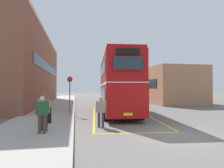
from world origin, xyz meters
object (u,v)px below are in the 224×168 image
at_px(single_deck_bus, 118,91).
at_px(pedestrian_waiting_near, 44,109).
at_px(bus_stop_sign, 70,91).
at_px(pedestrian_boarding, 101,110).
at_px(pedestrian_waiting_far, 42,112).
at_px(litter_bin, 48,115).
at_px(double_decker_bus, 118,84).

xyz_separation_m(single_deck_bus, pedestrian_waiting_near, (-9.07, -24.00, -0.50)).
height_order(pedestrian_waiting_near, bus_stop_sign, bus_stop_sign).
height_order(single_deck_bus, pedestrian_waiting_near, single_deck_bus).
relative_size(pedestrian_boarding, pedestrian_waiting_far, 1.02).
height_order(litter_bin, bus_stop_sign, bus_stop_sign).
bearing_deg(pedestrian_waiting_near, pedestrian_boarding, 18.69).
height_order(pedestrian_boarding, litter_bin, pedestrian_boarding).
xyz_separation_m(double_decker_bus, litter_bin, (-5.06, -4.15, -1.90)).
distance_m(double_decker_bus, pedestrian_waiting_near, 8.07).
relative_size(single_deck_bus, pedestrian_waiting_near, 5.27).
xyz_separation_m(pedestrian_boarding, pedestrian_waiting_near, (-2.84, -0.96, 0.17)).
xyz_separation_m(single_deck_bus, litter_bin, (-9.18, -21.91, -1.03)).
relative_size(pedestrian_waiting_near, bus_stop_sign, 0.59).
bearing_deg(pedestrian_waiting_near, single_deck_bus, 69.30).
distance_m(litter_bin, bus_stop_sign, 4.51).
distance_m(pedestrian_boarding, pedestrian_waiting_near, 3.00).
bearing_deg(pedestrian_boarding, bus_stop_sign, 108.96).
distance_m(pedestrian_boarding, litter_bin, 3.18).
bearing_deg(pedestrian_boarding, pedestrian_waiting_near, -161.31).
height_order(pedestrian_waiting_near, litter_bin, pedestrian_waiting_near).
distance_m(pedestrian_waiting_near, pedestrian_waiting_far, 0.53).
bearing_deg(pedestrian_boarding, litter_bin, 159.11).
xyz_separation_m(pedestrian_boarding, litter_bin, (-2.95, 1.13, -0.35)).
xyz_separation_m(pedestrian_boarding, pedestrian_waiting_far, (-2.82, -1.49, 0.12)).
relative_size(pedestrian_waiting_near, pedestrian_waiting_far, 1.05).
relative_size(pedestrian_boarding, litter_bin, 1.78).
relative_size(single_deck_bus, pedestrian_waiting_far, 5.52).
bearing_deg(double_decker_bus, litter_bin, -140.63).
height_order(pedestrian_boarding, pedestrian_waiting_far, pedestrian_waiting_far).
height_order(double_decker_bus, litter_bin, double_decker_bus).
xyz_separation_m(double_decker_bus, pedestrian_waiting_near, (-4.95, -6.23, -1.37)).
relative_size(double_decker_bus, pedestrian_waiting_far, 6.18).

